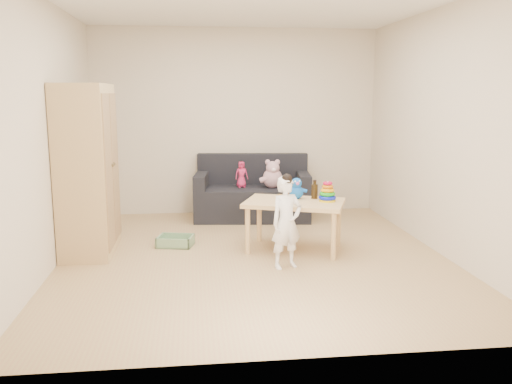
{
  "coord_description": "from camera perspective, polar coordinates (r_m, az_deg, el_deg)",
  "views": [
    {
      "loc": [
        -0.62,
        -5.46,
        1.7
      ],
      "look_at": [
        0.05,
        0.25,
        0.65
      ],
      "focal_mm": 38.0,
      "sensor_mm": 36.0,
      "label": 1
    }
  ],
  "objects": [
    {
      "name": "play_table",
      "position": [
        5.94,
        4.04,
        -3.55
      ],
      "size": [
        1.21,
        0.99,
        0.55
      ],
      "primitive_type": "cube",
      "rotation": [
        0.0,
        0.0,
        -0.36
      ],
      "color": "tan",
      "rests_on": "ground"
    },
    {
      "name": "pink_bear",
      "position": [
        7.34,
        1.75,
        1.71
      ],
      "size": [
        0.35,
        0.33,
        0.32
      ],
      "primitive_type": null,
      "rotation": [
        0.0,
        0.0,
        -0.37
      ],
      "color": "#D29AA9",
      "rests_on": "sofa"
    },
    {
      "name": "storage_bin",
      "position": [
        6.2,
        -8.48,
        -5.11
      ],
      "size": [
        0.44,
        0.37,
        0.12
      ],
      "primitive_type": null,
      "rotation": [
        0.0,
        0.0,
        -0.23
      ],
      "color": "gray",
      "rests_on": "ground"
    },
    {
      "name": "room",
      "position": [
        5.51,
        -0.21,
        6.19
      ],
      "size": [
        4.5,
        4.5,
        4.5
      ],
      "color": "tan",
      "rests_on": "ground"
    },
    {
      "name": "yellow_book",
      "position": [
        6.06,
        3.22,
        -0.53
      ],
      "size": [
        0.28,
        0.28,
        0.02
      ],
      "primitive_type": "cube",
      "rotation": [
        0.0,
        0.0,
        -0.36
      ],
      "color": "#FFA81A",
      "rests_on": "play_table"
    },
    {
      "name": "toddler",
      "position": [
        5.3,
        3.23,
        -3.36
      ],
      "size": [
        0.38,
        0.32,
        0.89
      ],
      "primitive_type": "imported",
      "rotation": [
        0.0,
        0.0,
        0.37
      ],
      "color": "white",
      "rests_on": "ground"
    },
    {
      "name": "wardrobe",
      "position": [
        6.04,
        -17.33,
        2.27
      ],
      "size": [
        0.5,
        1.0,
        1.8
      ],
      "primitive_type": "cube",
      "color": "tan",
      "rests_on": "ground"
    },
    {
      "name": "ring_stacker",
      "position": [
        5.88,
        7.53,
        -0.16
      ],
      "size": [
        0.19,
        0.19,
        0.22
      ],
      "color": "yellow",
      "rests_on": "play_table"
    },
    {
      "name": "doll",
      "position": [
        7.36,
        -1.54,
        1.83
      ],
      "size": [
        0.19,
        0.14,
        0.35
      ],
      "primitive_type": "imported",
      "rotation": [
        0.0,
        0.0,
        0.15
      ],
      "color": "#D2275A",
      "rests_on": "sofa"
    },
    {
      "name": "sofa",
      "position": [
        7.44,
        -0.37,
        -1.14
      ],
      "size": [
        1.63,
        0.94,
        0.44
      ],
      "primitive_type": "cube",
      "rotation": [
        0.0,
        0.0,
        -0.11
      ],
      "color": "black",
      "rests_on": "ground"
    },
    {
      "name": "blue_plush",
      "position": [
        5.99,
        4.27,
        0.42
      ],
      "size": [
        0.22,
        0.19,
        0.24
      ],
      "primitive_type": null,
      "rotation": [
        0.0,
        0.0,
        -0.19
      ],
      "color": "blue",
      "rests_on": "play_table"
    },
    {
      "name": "brown_bottle",
      "position": [
        6.01,
        6.19,
        0.13
      ],
      "size": [
        0.07,
        0.07,
        0.21
      ],
      "color": "black",
      "rests_on": "play_table"
    },
    {
      "name": "wooden_figure",
      "position": [
        5.86,
        3.28,
        -0.36
      ],
      "size": [
        0.05,
        0.04,
        0.12
      ],
      "primitive_type": null,
      "rotation": [
        0.0,
        0.0,
        -0.02
      ],
      "color": "brown",
      "rests_on": "play_table"
    }
  ]
}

